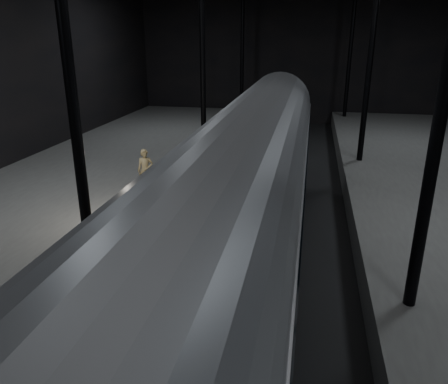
# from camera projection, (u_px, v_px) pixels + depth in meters

# --- Properties ---
(ground) EXTENTS (44.00, 44.00, 0.00)m
(ground) POSITION_uv_depth(u_px,v_px,m) (259.00, 247.00, 14.40)
(ground) COLOR black
(ground) RESTS_ON ground
(platform_left) EXTENTS (9.00, 43.80, 1.00)m
(platform_left) POSITION_uv_depth(u_px,v_px,m) (51.00, 216.00, 15.60)
(platform_left) COLOR #51514E
(platform_left) RESTS_ON ground
(tactile_strip) EXTENTS (0.50, 43.80, 0.01)m
(tactile_strip) POSITION_uv_depth(u_px,v_px,m) (164.00, 212.00, 14.65)
(tactile_strip) COLOR olive
(tactile_strip) RESTS_ON platform_left
(track) EXTENTS (2.40, 43.00, 0.24)m
(track) POSITION_uv_depth(u_px,v_px,m) (259.00, 245.00, 14.38)
(track) COLOR #3F3328
(track) RESTS_ON ground
(train) EXTENTS (2.81, 18.72, 5.00)m
(train) POSITION_uv_depth(u_px,v_px,m) (249.00, 197.00, 10.92)
(train) COLOR #96989D
(train) RESTS_ON ground
(woman) EXTENTS (0.69, 0.56, 1.62)m
(woman) POSITION_uv_depth(u_px,v_px,m) (145.00, 170.00, 16.39)
(woman) COLOR #93825A
(woman) RESTS_ON platform_left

